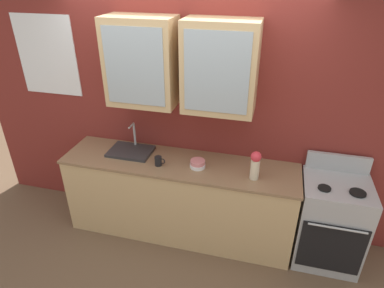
# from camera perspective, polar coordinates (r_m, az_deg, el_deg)

# --- Properties ---
(ground_plane) EXTENTS (10.00, 10.00, 0.00)m
(ground_plane) POSITION_cam_1_polar(r_m,az_deg,el_deg) (3.99, -2.06, -14.44)
(ground_plane) COLOR brown
(back_wall_unit) EXTENTS (4.90, 0.48, 2.59)m
(back_wall_unit) POSITION_cam_1_polar(r_m,az_deg,el_deg) (3.45, -1.20, 6.81)
(back_wall_unit) COLOR maroon
(back_wall_unit) RESTS_ON ground_plane
(counter) EXTENTS (2.46, 0.60, 0.92)m
(counter) POSITION_cam_1_polar(r_m,az_deg,el_deg) (3.70, -2.19, -9.23)
(counter) COLOR tan
(counter) RESTS_ON ground_plane
(stove_range) EXTENTS (0.63, 0.60, 1.10)m
(stove_range) POSITION_cam_1_polar(r_m,az_deg,el_deg) (3.65, 22.56, -12.27)
(stove_range) COLOR #ADAFB5
(stove_range) RESTS_ON ground_plane
(sink_faucet) EXTENTS (0.46, 0.33, 0.30)m
(sink_faucet) POSITION_cam_1_polar(r_m,az_deg,el_deg) (3.66, -10.46, -1.11)
(sink_faucet) COLOR #2D2D30
(sink_faucet) RESTS_ON counter
(bowl_stack) EXTENTS (0.16, 0.16, 0.08)m
(bowl_stack) POSITION_cam_1_polar(r_m,az_deg,el_deg) (3.34, 0.98, -3.43)
(bowl_stack) COLOR white
(bowl_stack) RESTS_ON counter
(vase) EXTENTS (0.10, 0.10, 0.29)m
(vase) POSITION_cam_1_polar(r_m,az_deg,el_deg) (3.16, 10.81, -3.44)
(vase) COLOR beige
(vase) RESTS_ON counter
(cup_near_sink) EXTENTS (0.11, 0.07, 0.10)m
(cup_near_sink) POSITION_cam_1_polar(r_m,az_deg,el_deg) (3.38, -5.78, -2.92)
(cup_near_sink) COLOR black
(cup_near_sink) RESTS_ON counter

